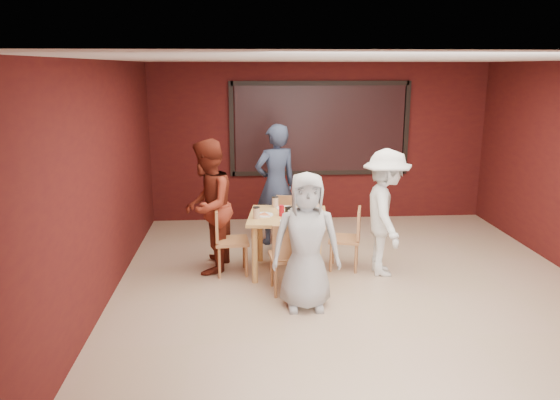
{
  "coord_description": "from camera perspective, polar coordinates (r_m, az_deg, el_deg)",
  "views": [
    {
      "loc": [
        -1.39,
        -6.14,
        2.72
      ],
      "look_at": [
        -0.9,
        0.83,
        1.01
      ],
      "focal_mm": 35.0,
      "sensor_mm": 36.0,
      "label": 1
    }
  ],
  "objects": [
    {
      "name": "diner_front",
      "position": [
        6.18,
        2.75,
        -4.36
      ],
      "size": [
        0.79,
        0.53,
        1.6
      ],
      "primitive_type": "imported",
      "rotation": [
        0.0,
        0.0,
        -0.02
      ],
      "color": "#B0B0B0",
      "rests_on": "floor"
    },
    {
      "name": "diner_back",
      "position": [
        8.45,
        -0.45,
        1.62
      ],
      "size": [
        0.8,
        0.66,
        1.88
      ],
      "primitive_type": "imported",
      "rotation": [
        0.0,
        0.0,
        3.5
      ],
      "color": "#2D3750",
      "rests_on": "floor"
    },
    {
      "name": "window_blinds",
      "position": [
        9.75,
        4.21,
        7.43
      ],
      "size": [
        3.0,
        0.02,
        1.5
      ],
      "primitive_type": "cube",
      "color": "black"
    },
    {
      "name": "dining_table",
      "position": [
        7.28,
        0.8,
        -2.33
      ],
      "size": [
        1.13,
        1.13,
        0.96
      ],
      "color": "tan",
      "rests_on": "floor"
    },
    {
      "name": "diner_left",
      "position": [
        7.36,
        -7.58,
        -0.68
      ],
      "size": [
        0.82,
        0.98,
        1.8
      ],
      "primitive_type": "imported",
      "rotation": [
        0.0,
        0.0,
        -1.74
      ],
      "color": "maroon",
      "rests_on": "floor"
    },
    {
      "name": "chair_front",
      "position": [
        6.63,
        0.97,
        -5.64
      ],
      "size": [
        0.47,
        0.47,
        0.91
      ],
      "color": "#B16F45",
      "rests_on": "floor"
    },
    {
      "name": "chair_left",
      "position": [
        7.32,
        -5.69,
        -3.85
      ],
      "size": [
        0.47,
        0.47,
        0.91
      ],
      "color": "#B16F45",
      "rests_on": "floor"
    },
    {
      "name": "chair_back",
      "position": [
        8.18,
        0.9,
        -2.19
      ],
      "size": [
        0.48,
        0.48,
        0.83
      ],
      "color": "#B16F45",
      "rests_on": "floor"
    },
    {
      "name": "diner_right",
      "position": [
        7.32,
        10.97,
        -1.33
      ],
      "size": [
        0.69,
        1.13,
        1.69
      ],
      "primitive_type": "imported",
      "rotation": [
        0.0,
        0.0,
        1.51
      ],
      "color": "white",
      "rests_on": "floor"
    },
    {
      "name": "floor",
      "position": [
        6.86,
        8.09,
        -9.74
      ],
      "size": [
        7.0,
        7.0,
        0.0
      ],
      "primitive_type": "plane",
      "color": "tan",
      "rests_on": "ground"
    },
    {
      "name": "chair_right",
      "position": [
        7.52,
        7.33,
        -3.65
      ],
      "size": [
        0.5,
        0.5,
        0.86
      ],
      "color": "#B16F45",
      "rests_on": "floor"
    }
  ]
}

